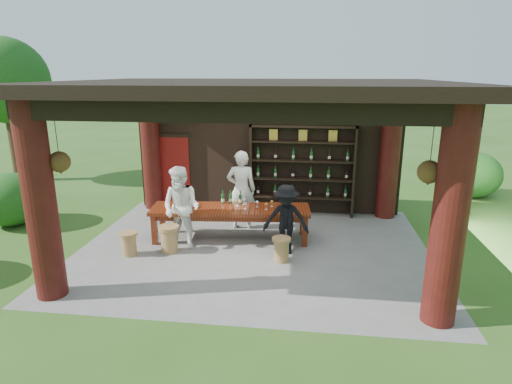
# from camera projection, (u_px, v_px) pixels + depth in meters

# --- Properties ---
(ground) EXTENTS (90.00, 90.00, 0.00)m
(ground) POSITION_uv_depth(u_px,v_px,m) (254.00, 248.00, 9.23)
(ground) COLOR #2D5119
(ground) RESTS_ON ground
(pavilion) EXTENTS (7.50, 6.00, 3.60)m
(pavilion) POSITION_uv_depth(u_px,v_px,m) (256.00, 147.00, 9.06)
(pavilion) COLOR slate
(pavilion) RESTS_ON ground
(wine_shelf) EXTENTS (2.70, 0.41, 2.38)m
(wine_shelf) POSITION_uv_depth(u_px,v_px,m) (302.00, 170.00, 11.13)
(wine_shelf) COLOR black
(wine_shelf) RESTS_ON ground
(tasting_table) EXTENTS (3.59, 1.22, 0.75)m
(tasting_table) POSITION_uv_depth(u_px,v_px,m) (230.00, 213.00, 9.56)
(tasting_table) COLOR #521A0B
(tasting_table) RESTS_ON ground
(stool_near_left) EXTENTS (0.43, 0.43, 0.57)m
(stool_near_left) POSITION_uv_depth(u_px,v_px,m) (169.00, 238.00, 8.97)
(stool_near_left) COLOR olive
(stool_near_left) RESTS_ON ground
(stool_near_right) EXTENTS (0.38, 0.38, 0.50)m
(stool_near_right) POSITION_uv_depth(u_px,v_px,m) (281.00, 249.00, 8.54)
(stool_near_right) COLOR olive
(stool_near_right) RESTS_ON ground
(stool_far_left) EXTENTS (0.38, 0.38, 0.49)m
(stool_far_left) POSITION_uv_depth(u_px,v_px,m) (129.00, 243.00, 8.82)
(stool_far_left) COLOR olive
(stool_far_left) RESTS_ON ground
(host) EXTENTS (0.74, 0.53, 1.90)m
(host) POSITION_uv_depth(u_px,v_px,m) (241.00, 190.00, 10.21)
(host) COLOR silver
(host) RESTS_ON ground
(guest_woman) EXTENTS (1.00, 0.86, 1.78)m
(guest_woman) POSITION_uv_depth(u_px,v_px,m) (181.00, 208.00, 9.06)
(guest_woman) COLOR white
(guest_woman) RESTS_ON ground
(guest_man) EXTENTS (0.97, 0.58, 1.47)m
(guest_man) POSITION_uv_depth(u_px,v_px,m) (286.00, 219.00, 8.81)
(guest_man) COLOR black
(guest_man) RESTS_ON ground
(table_bottles) EXTENTS (0.49, 0.12, 0.31)m
(table_bottles) POSITION_uv_depth(u_px,v_px,m) (231.00, 197.00, 9.79)
(table_bottles) COLOR #194C1E
(table_bottles) RESTS_ON tasting_table
(table_glasses) EXTENTS (2.09, 0.40, 0.15)m
(table_glasses) POSITION_uv_depth(u_px,v_px,m) (249.00, 204.00, 9.57)
(table_glasses) COLOR silver
(table_glasses) RESTS_ON tasting_table
(napkin_basket) EXTENTS (0.28, 0.20, 0.14)m
(napkin_basket) POSITION_uv_depth(u_px,v_px,m) (186.00, 205.00, 9.52)
(napkin_basket) COLOR #BF6672
(napkin_basket) RESTS_ON tasting_table
(shrubs) EXTENTS (20.89, 8.67, 1.36)m
(shrubs) POSITION_uv_depth(u_px,v_px,m) (290.00, 208.00, 10.09)
(shrubs) COLOR #194C14
(shrubs) RESTS_ON ground
(trees) EXTENTS (21.23, 10.86, 4.80)m
(trees) POSITION_uv_depth(u_px,v_px,m) (413.00, 86.00, 9.32)
(trees) COLOR #3F2819
(trees) RESTS_ON ground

